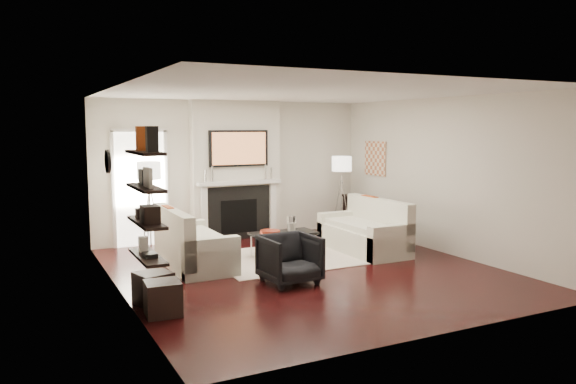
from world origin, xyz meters
name	(u,v)px	position (x,y,z in m)	size (l,w,h in m)	color
room_envelope	(306,183)	(0.00, 0.00, 1.35)	(6.00, 6.00, 6.00)	black
chimney_breast	(236,170)	(0.00, 2.88, 1.35)	(1.80, 0.25, 2.70)	silver
fireplace_surround	(239,213)	(0.00, 2.74, 0.52)	(1.30, 0.02, 1.04)	black
firebox	(239,216)	(0.00, 2.73, 0.45)	(0.75, 0.02, 0.65)	black
mantel_pilaster_l	(204,214)	(-0.72, 2.71, 0.55)	(0.12, 0.08, 1.10)	white
mantel_pilaster_r	(273,209)	(0.72, 2.71, 0.55)	(0.12, 0.08, 1.10)	white
mantel_shelf	(240,182)	(0.00, 2.69, 1.12)	(1.70, 0.18, 0.07)	white
tv_body	(239,148)	(0.00, 2.71, 1.78)	(1.20, 0.06, 0.70)	black
tv_screen	(239,148)	(0.00, 2.68, 1.78)	(1.10, 0.01, 0.62)	#BF723F
candlestick_l_tall	(212,174)	(-0.55, 2.70, 1.30)	(0.04, 0.04, 0.30)	silver
candlestick_l_short	(206,176)	(-0.68, 2.70, 1.27)	(0.04, 0.04, 0.24)	silver
candlestick_r_tall	(265,172)	(0.55, 2.70, 1.30)	(0.04, 0.04, 0.30)	silver
candlestick_r_short	(271,173)	(0.68, 2.70, 1.27)	(0.04, 0.04, 0.24)	silver
hallway_panel	(140,189)	(-1.85, 2.98, 1.05)	(0.90, 0.02, 2.10)	white
door_trim_l	(113,191)	(-2.33, 2.96, 1.05)	(0.06, 0.06, 2.16)	white
door_trim_r	(166,188)	(-1.37, 2.96, 1.05)	(0.06, 0.06, 2.16)	white
door_trim_top	(139,130)	(-1.85, 2.96, 2.13)	(1.02, 0.06, 0.06)	white
rug	(289,257)	(0.15, 0.85, 0.01)	(2.60, 2.00, 0.01)	beige
loveseat_left_base	(195,253)	(-1.44, 1.01, 0.21)	(0.85, 1.80, 0.42)	beige
loveseat_left_back	(173,235)	(-1.78, 1.01, 0.53)	(0.18, 1.80, 0.80)	beige
loveseat_left_arm_n	(212,258)	(-1.44, 0.20, 0.30)	(0.85, 0.18, 0.60)	beige
loveseat_left_arm_s	(180,239)	(-1.44, 1.82, 0.30)	(0.85, 0.18, 0.60)	beige
loveseat_left_cushion	(198,237)	(-1.39, 1.01, 0.47)	(0.63, 1.44, 0.10)	beige
pillow_left_orange	(168,219)	(-1.78, 1.31, 0.73)	(0.10, 0.42, 0.42)	#A84114
pillow_left_charcoal	(179,226)	(-1.78, 0.71, 0.72)	(0.10, 0.40, 0.40)	black
loveseat_right_base	(363,240)	(1.54, 0.70, 0.21)	(0.85, 1.80, 0.42)	beige
loveseat_right_back	(379,221)	(1.87, 0.70, 0.53)	(0.18, 1.80, 0.80)	beige
loveseat_right_arm_n	(391,243)	(1.54, -0.11, 0.30)	(0.85, 0.18, 0.60)	beige
loveseat_right_arm_s	(339,227)	(1.54, 1.51, 0.30)	(0.85, 0.18, 0.60)	beige
loveseat_right_cushion	(361,225)	(1.49, 0.70, 0.47)	(0.63, 1.44, 0.10)	beige
pillow_right_orange	(369,207)	(1.87, 1.00, 0.73)	(0.10, 0.42, 0.42)	#A84114
pillow_right_charcoal	(389,212)	(1.87, 0.40, 0.72)	(0.10, 0.40, 0.40)	black
coffee_table	(284,233)	(0.11, 0.98, 0.40)	(1.10, 0.55, 0.04)	black
coffee_leg_nw	(262,251)	(-0.39, 0.76, 0.19)	(0.02, 0.02, 0.38)	silver
coffee_leg_ne	(316,245)	(0.61, 0.76, 0.19)	(0.02, 0.02, 0.38)	silver
coffee_leg_sw	(251,246)	(-0.39, 1.20, 0.19)	(0.02, 0.02, 0.38)	silver
coffee_leg_se	(303,241)	(0.61, 1.20, 0.19)	(0.02, 0.02, 0.38)	silver
hurricane_glass	(291,223)	(0.26, 0.98, 0.56)	(0.15, 0.15, 0.26)	white
hurricane_candle	(291,227)	(0.26, 0.98, 0.49)	(0.10, 0.10, 0.15)	white
copper_bowl	(270,232)	(-0.14, 0.98, 0.45)	(0.34, 0.34, 0.06)	#B1341D
armchair	(290,257)	(-0.53, -0.51, 0.38)	(0.73, 0.68, 0.75)	black
lamp_left_post	(150,219)	(-1.85, 2.22, 0.60)	(0.02, 0.02, 1.20)	silver
lamp_left_shade	(149,170)	(-1.85, 2.22, 1.45)	(0.40, 0.40, 0.30)	white
lamp_left_leg_a	(157,219)	(-1.74, 2.22, 0.60)	(0.02, 0.02, 1.25)	silver
lamp_left_leg_b	(146,219)	(-1.91, 2.32, 0.60)	(0.02, 0.02, 1.25)	silver
lamp_left_leg_c	(148,221)	(-1.91, 2.13, 0.60)	(0.02, 0.02, 1.25)	silver
lamp_right_post	(341,205)	(2.05, 2.25, 0.60)	(0.02, 0.02, 1.20)	silver
lamp_right_shade	(342,164)	(2.05, 2.25, 1.45)	(0.40, 0.40, 0.30)	white
lamp_right_leg_a	(346,205)	(2.16, 2.25, 0.60)	(0.02, 0.02, 1.25)	silver
lamp_right_leg_b	(337,205)	(2.00, 2.35, 0.60)	(0.02, 0.02, 1.25)	silver
lamp_right_leg_c	(341,206)	(1.99, 2.16, 0.60)	(0.02, 0.02, 1.25)	silver
console_top	(364,198)	(2.57, 2.21, 0.73)	(0.35, 1.20, 0.04)	black
console_leg_n	(379,219)	(2.57, 1.66, 0.35)	(0.30, 0.04, 0.71)	black
console_leg_s	(349,212)	(2.57, 2.76, 0.35)	(0.30, 0.04, 0.71)	black
wall_art	(375,158)	(2.73, 2.05, 1.55)	(0.03, 0.70, 0.70)	tan
shelf_bottom	(148,257)	(-2.62, -1.00, 0.70)	(0.25, 1.00, 0.04)	black
shelf_lower	(147,222)	(-2.62, -1.00, 1.10)	(0.25, 1.00, 0.04)	black
shelf_upper	(146,188)	(-2.62, -1.00, 1.50)	(0.25, 1.00, 0.04)	black
shelf_top	(145,153)	(-2.62, -1.00, 1.90)	(0.25, 1.00, 0.04)	black
decor_magfile_a	(152,139)	(-2.62, -1.37, 2.06)	(0.12, 0.10, 0.28)	black
decor_magfile_b	(142,138)	(-2.62, -0.87, 2.06)	(0.12, 0.10, 0.28)	#A84114
decor_frame_a	(148,178)	(-2.62, -1.13, 1.63)	(0.04, 0.30, 0.22)	white
decor_frame_b	(142,177)	(-2.62, -0.82, 1.61)	(0.04, 0.22, 0.18)	black
decor_wine_rack	(150,215)	(-2.62, -1.18, 1.22)	(0.18, 0.25, 0.20)	black
decor_box_small	(143,213)	(-2.62, -0.80, 1.18)	(0.15, 0.12, 0.12)	black
decor_books	(150,255)	(-2.62, -1.11, 0.74)	(0.14, 0.20, 0.05)	black
decor_box_tall	(143,244)	(-2.62, -0.78, 0.81)	(0.10, 0.10, 0.18)	white
clock_rim	(108,161)	(-2.73, 0.90, 1.70)	(0.34, 0.34, 0.04)	black
clock_face	(110,161)	(-2.71, 0.90, 1.70)	(0.29, 0.29, 0.01)	white
ottoman_near	(153,288)	(-2.47, -0.59, 0.20)	(0.40, 0.40, 0.40)	black
ottoman_far	(163,298)	(-2.47, -1.06, 0.20)	(0.40, 0.40, 0.40)	black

